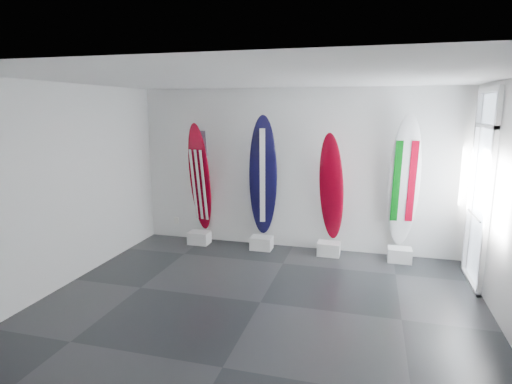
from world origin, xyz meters
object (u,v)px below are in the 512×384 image
(surfboard_swiss, at_px, (331,188))
(surfboard_italy, at_px, (404,182))
(surfboard_usa, at_px, (200,178))
(surfboard_navy, at_px, (263,177))

(surfboard_swiss, height_order, surfboard_italy, surfboard_italy)
(surfboard_usa, xyz_separation_m, surfboard_italy, (3.76, 0.00, 0.10))
(surfboard_navy, height_order, surfboard_swiss, surfboard_navy)
(surfboard_navy, height_order, surfboard_italy, surfboard_italy)
(surfboard_usa, height_order, surfboard_navy, surfboard_navy)
(surfboard_usa, distance_m, surfboard_swiss, 2.54)
(surfboard_navy, bearing_deg, surfboard_swiss, -11.80)
(surfboard_navy, xyz_separation_m, surfboard_swiss, (1.26, 0.00, -0.15))
(surfboard_usa, xyz_separation_m, surfboard_navy, (1.27, 0.00, 0.08))
(surfboard_navy, bearing_deg, surfboard_usa, 168.20)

